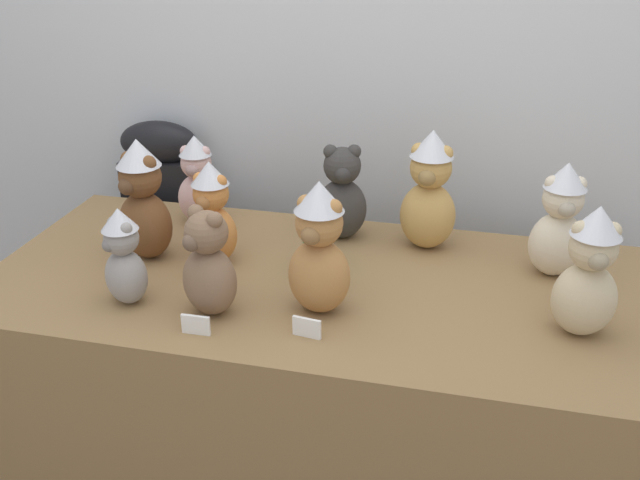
# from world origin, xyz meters

# --- Properties ---
(wall_back) EXTENTS (7.00, 0.08, 2.60)m
(wall_back) POSITION_xyz_m (0.00, 0.91, 1.30)
(wall_back) COLOR silver
(wall_back) RESTS_ON ground_plane
(display_table) EXTENTS (1.82, 0.83, 0.72)m
(display_table) POSITION_xyz_m (0.00, 0.25, 0.36)
(display_table) COLOR olive
(display_table) RESTS_ON ground_plane
(instrument_case) EXTENTS (0.29, 0.15, 0.97)m
(instrument_case) POSITION_xyz_m (-0.71, 0.79, 0.49)
(instrument_case) COLOR black
(instrument_case) RESTS_ON ground_plane
(teddy_bear_ash) EXTENTS (0.15, 0.14, 0.26)m
(teddy_bear_ash) POSITION_xyz_m (-0.45, 0.03, 0.85)
(teddy_bear_ash) COLOR gray
(teddy_bear_ash) RESTS_ON display_table
(teddy_bear_caramel) EXTENTS (0.18, 0.16, 0.35)m
(teddy_bear_caramel) POSITION_xyz_m (0.03, 0.10, 0.89)
(teddy_bear_caramel) COLOR #B27A42
(teddy_bear_caramel) RESTS_ON display_table
(teddy_bear_honey) EXTENTS (0.17, 0.15, 0.36)m
(teddy_bear_honey) POSITION_xyz_m (0.26, 0.52, 0.90)
(teddy_bear_honey) COLOR tan
(teddy_bear_honey) RESTS_ON display_table
(teddy_bear_cream) EXTENTS (0.16, 0.14, 0.32)m
(teddy_bear_cream) POSITION_xyz_m (0.61, 0.43, 0.88)
(teddy_bear_cream) COLOR beige
(teddy_bear_cream) RESTS_ON display_table
(teddy_bear_mocha) EXTENTS (0.18, 0.17, 0.28)m
(teddy_bear_mocha) POSITION_xyz_m (-0.22, 0.03, 0.85)
(teddy_bear_mocha) COLOR #7F6047
(teddy_bear_mocha) RESTS_ON display_table
(teddy_bear_charcoal) EXTENTS (0.18, 0.16, 0.29)m
(teddy_bear_charcoal) POSITION_xyz_m (-0.00, 0.53, 0.86)
(teddy_bear_charcoal) COLOR #383533
(teddy_bear_charcoal) RESTS_ON display_table
(teddy_bear_chestnut) EXTENTS (0.19, 0.18, 0.35)m
(teddy_bear_chestnut) POSITION_xyz_m (-0.51, 0.27, 0.90)
(teddy_bear_chestnut) COLOR brown
(teddy_bear_chestnut) RESTS_ON display_table
(teddy_bear_blush) EXTENTS (0.14, 0.12, 0.29)m
(teddy_bear_blush) POSITION_xyz_m (-0.46, 0.54, 0.86)
(teddy_bear_blush) COLOR beige
(teddy_bear_blush) RESTS_ON display_table
(teddy_bear_ginger) EXTENTS (0.15, 0.13, 0.30)m
(teddy_bear_ginger) POSITION_xyz_m (-0.32, 0.29, 0.87)
(teddy_bear_ginger) COLOR #D17F3D
(teddy_bear_ginger) RESTS_ON display_table
(teddy_bear_sand) EXTENTS (0.16, 0.14, 0.33)m
(teddy_bear_sand) POSITION_xyz_m (0.66, 0.14, 0.88)
(teddy_bear_sand) COLOR #CCB78E
(teddy_bear_sand) RESTS_ON display_table
(party_cup_green) EXTENTS (0.08, 0.08, 0.11)m
(party_cup_green) POSITION_xyz_m (-0.02, 0.32, 0.78)
(party_cup_green) COLOR #238C3D
(party_cup_green) RESTS_ON display_table
(name_card_front_left) EXTENTS (0.07, 0.01, 0.05)m
(name_card_front_left) POSITION_xyz_m (-0.22, -0.07, 0.75)
(name_card_front_left) COLOR white
(name_card_front_left) RESTS_ON display_table
(name_card_front_middle) EXTENTS (0.07, 0.02, 0.05)m
(name_card_front_middle) POSITION_xyz_m (0.03, -0.03, 0.75)
(name_card_front_middle) COLOR white
(name_card_front_middle) RESTS_ON display_table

